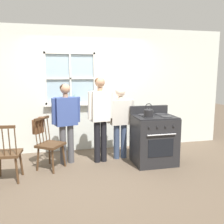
% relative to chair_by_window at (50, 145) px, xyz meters
% --- Properties ---
extents(ground_plane, '(16.00, 16.00, 0.00)m').
position_rel_chair_by_window_xyz_m(ground_plane, '(0.87, -0.38, -0.44)').
color(ground_plane, brown).
extents(wall_back, '(6.40, 0.16, 2.70)m').
position_rel_chair_by_window_xyz_m(wall_back, '(0.89, 1.02, 0.89)').
color(wall_back, silver).
rests_on(wall_back, ground_plane).
extents(chair_by_window, '(0.57, 0.57, 0.94)m').
position_rel_chair_by_window_xyz_m(chair_by_window, '(0.00, 0.00, 0.00)').
color(chair_by_window, '#4C331E').
rests_on(chair_by_window, ground_plane).
extents(chair_near_wall, '(0.45, 0.44, 0.94)m').
position_rel_chair_by_window_xyz_m(chair_near_wall, '(-0.66, -0.38, 0.00)').
color(chair_near_wall, '#4C331E').
rests_on(chair_near_wall, ground_plane).
extents(person_elderly_left, '(0.56, 0.31, 1.53)m').
position_rel_chair_by_window_xyz_m(person_elderly_left, '(0.32, 0.20, 0.47)').
color(person_elderly_left, '#4C4C51').
rests_on(person_elderly_left, ground_plane).
extents(person_teen_center, '(0.51, 0.26, 1.64)m').
position_rel_chair_by_window_xyz_m(person_teen_center, '(0.96, 0.14, 0.53)').
color(person_teen_center, black).
rests_on(person_teen_center, ground_plane).
extents(person_adult_right, '(0.56, 0.24, 1.45)m').
position_rel_chair_by_window_xyz_m(person_adult_right, '(1.39, 0.25, 0.42)').
color(person_adult_right, '#384766').
rests_on(person_adult_right, ground_plane).
extents(stove, '(0.78, 0.68, 1.08)m').
position_rel_chair_by_window_xyz_m(stove, '(1.94, -0.18, 0.03)').
color(stove, '#232326').
rests_on(stove, ground_plane).
extents(kettle, '(0.21, 0.17, 0.25)m').
position_rel_chair_by_window_xyz_m(kettle, '(1.76, -0.31, 0.58)').
color(kettle, black).
rests_on(kettle, stove).
extents(potted_plant, '(0.15, 0.15, 0.23)m').
position_rel_chair_by_window_xyz_m(potted_plant, '(0.54, 0.93, 0.67)').
color(potted_plant, beige).
rests_on(potted_plant, wall_back).
extents(handbag, '(0.25, 0.25, 0.31)m').
position_rel_chair_by_window_xyz_m(handbag, '(-0.19, 0.14, 0.33)').
color(handbag, brown).
rests_on(handbag, chair_by_window).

